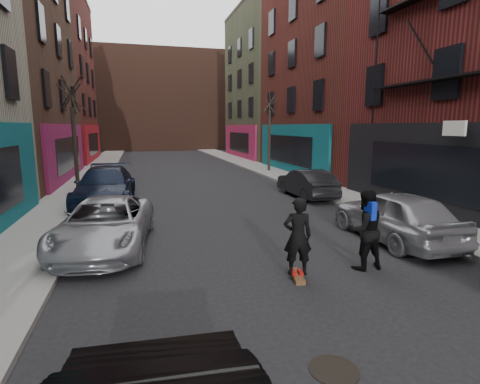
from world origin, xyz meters
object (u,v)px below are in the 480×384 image
tree_left_far (74,126)px  skateboarder (298,236)px  parked_right_far (395,215)px  parked_right_end (306,183)px  parked_left_end (105,186)px  skateboard (297,276)px  parked_left_far (105,224)px  pedestrian (364,229)px  manhole (334,370)px  tree_right_far (269,124)px

tree_left_far → skateboarder: size_ratio=3.72×
parked_right_far → parked_right_end: parked_right_far is taller
parked_left_end → skateboard: bearing=-60.7°
skateboard → skateboarder: 0.92m
parked_left_end → parked_right_end: parked_left_end is taller
parked_right_end → skateboarder: skateboarder is taller
parked_right_end → skateboarder: size_ratio=2.36×
parked_right_far → parked_right_end: bearing=-93.0°
parked_right_far → parked_right_end: size_ratio=1.10×
parked_left_far → parked_left_end: parked_left_end is taller
parked_left_end → pedestrian: bearing=-52.4°
parked_left_end → parked_right_end: size_ratio=1.36×
parked_right_far → manhole: bearing=47.3°
parked_right_end → tree_right_far: bearing=-100.2°
parked_left_end → tree_right_far: bearing=43.9°
manhole → pedestrian: bearing=51.8°
skateboarder → parked_right_far: bearing=-144.6°
manhole → tree_left_far: bearing=109.0°
parked_left_far → parked_right_end: bearing=39.4°
pedestrian → tree_left_far: bearing=-59.3°
pedestrian → tree_right_far: bearing=-104.4°
tree_right_far → skateboarder: tree_right_far is taller
parked_left_end → skateboarder: skateboarder is taller
parked_right_far → parked_right_end: 7.11m
skateboard → parked_left_end: bearing=126.7°
tree_left_far → parked_left_end: bearing=-64.9°
parked_right_end → manhole: size_ratio=5.89×
parked_right_far → skateboarder: skateboarder is taller
parked_left_far → pedestrian: pedestrian is taller
manhole → skateboard: bearing=75.6°
tree_left_far → manhole: tree_left_far is taller
tree_left_far → parked_right_far: (10.27, -11.11, -2.61)m
parked_left_end → skateboarder: bearing=-60.7°
tree_left_far → parked_right_end: 11.79m
parked_left_far → parked_right_far: (8.20, -1.49, 0.08)m
pedestrian → manhole: size_ratio=2.73×
parked_left_far → parked_right_far: parked_right_far is taller
parked_right_far → manhole: 6.90m
parked_left_far → parked_left_end: 6.23m
parked_right_end → skateboard: size_ratio=5.15×
parked_right_far → pedestrian: size_ratio=2.37×
parked_left_end → skateboard: size_ratio=7.01×
parked_right_end → parked_left_far: bearing=32.0°
parked_left_far → skateboarder: 5.43m
tree_left_far → manhole: size_ratio=9.29×
parked_left_end → parked_right_far: size_ratio=1.23×
parked_right_far → skateboarder: (-3.93, -1.84, 0.20)m
skateboarder → manhole: size_ratio=2.50×
parked_left_far → pedestrian: bearing=-21.3°
manhole → skateboarder: bearing=75.6°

